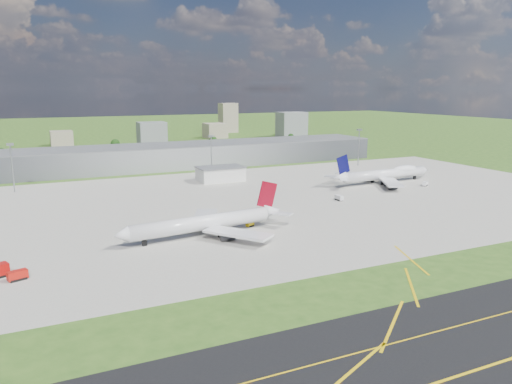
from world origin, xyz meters
name	(u,v)px	position (x,y,z in m)	size (l,w,h in m)	color
ground	(180,170)	(0.00, 150.00, 0.00)	(1400.00, 1400.00, 0.00)	#2E551A
apron	(265,201)	(10.00, 40.00, 0.04)	(360.00, 190.00, 0.08)	#9B988D
terminal	(173,156)	(0.00, 165.00, 7.50)	(300.00, 42.00, 15.00)	gray
ops_building	(220,174)	(10.00, 100.00, 4.00)	(26.00, 16.00, 8.00)	silver
mast_west	(11,159)	(-100.00, 115.00, 17.71)	(3.50, 2.00, 25.90)	gray
mast_center	(211,148)	(10.00, 115.00, 17.71)	(3.50, 2.00, 25.90)	gray
mast_east	(359,141)	(120.00, 115.00, 17.71)	(3.50, 2.00, 25.90)	gray
airliner_red_twin	(207,223)	(-34.72, -2.54, 4.89)	(66.96, 51.90, 18.37)	white
airliner_blue_quad	(385,174)	(93.81, 53.99, 5.08)	(70.02, 54.90, 18.29)	white
crash_tender	(18,276)	(-98.47, -21.41, 1.43)	(5.83, 3.89, 2.86)	#B3150C
tug_yellow	(250,225)	(-15.52, 1.77, 0.85)	(3.60, 2.82, 1.62)	yellow
van_white_near	(339,198)	(43.28, 26.27, 1.26)	(2.32, 4.91, 2.49)	silver
van_white_far	(425,184)	(108.07, 36.75, 1.19)	(4.95, 4.10, 2.35)	white
bldg_cw	(62,138)	(-60.00, 340.00, 7.00)	(20.00, 18.00, 14.00)	gray
bldg_c	(152,133)	(20.00, 310.00, 11.00)	(26.00, 20.00, 22.00)	slate
bldg_ce	(215,131)	(100.00, 350.00, 8.00)	(22.00, 24.00, 16.00)	gray
bldg_e	(291,125)	(180.00, 320.00, 14.00)	(30.00, 22.00, 28.00)	slate
bldg_tall_e	(228,118)	(140.00, 410.00, 18.00)	(20.00, 18.00, 36.00)	gray
tree_w	(1,152)	(-110.00, 265.00, 4.86)	(6.75, 6.75, 8.25)	#382314
tree_c	(115,144)	(-20.00, 280.00, 5.84)	(8.10, 8.10, 9.90)	#382314
tree_e	(213,140)	(70.00, 275.00, 5.51)	(7.65, 7.65, 9.35)	#382314
tree_far_e	(291,137)	(160.00, 285.00, 4.53)	(6.30, 6.30, 7.70)	#382314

